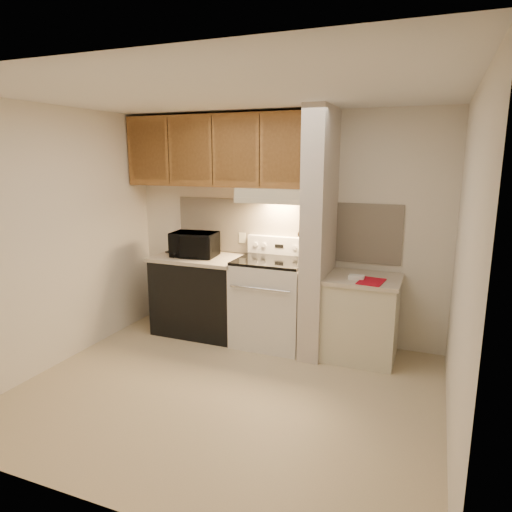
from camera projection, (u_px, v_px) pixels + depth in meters
The scene contains 50 objects.
floor at pixel (227, 391), 4.02m from camera, with size 3.60×3.60×0.00m, color #C9B590.
ceiling at pixel (222, 93), 3.49m from camera, with size 3.60×3.60×0.00m, color white.
wall_back at pixel (282, 227), 5.12m from camera, with size 3.60×0.02×2.50m, color silver.
wall_left at pixel (56, 238), 4.41m from camera, with size 0.02×3.00×2.50m, color silver.
wall_right at pixel (463, 273), 3.11m from camera, with size 0.02×3.00×2.50m, color silver.
backsplash at pixel (282, 229), 5.11m from camera, with size 2.60×0.02×0.63m, color beige.
range_body at pixel (271, 303), 4.97m from camera, with size 0.76×0.65×0.92m, color silver.
oven_window at pixel (261, 308), 4.68m from camera, with size 0.50×0.01×0.30m, color black.
oven_handle at pixel (260, 289), 4.60m from camera, with size 0.02×0.02×0.65m, color silver.
cooktop at pixel (272, 261), 4.87m from camera, with size 0.74×0.64×0.03m, color black.
range_backguard at pixel (280, 245), 5.11m from camera, with size 0.76×0.08×0.20m, color silver.
range_display at pixel (279, 246), 5.07m from camera, with size 0.10×0.01×0.04m, color black.
range_knob_left_outer at pixel (256, 244), 5.17m from camera, with size 0.05×0.05×0.02m, color silver.
range_knob_left_inner at pixel (264, 245), 5.13m from camera, with size 0.05×0.05×0.02m, color silver.
range_knob_right_inner at pixel (295, 247), 5.00m from camera, with size 0.05×0.05×0.02m, color silver.
range_knob_right_outer at pixel (303, 248), 4.96m from camera, with size 0.05×0.05×0.02m, color silver.
dishwasher_front at pixel (201, 296), 5.31m from camera, with size 1.00×0.63×0.87m, color black.
left_countertop at pixel (200, 258), 5.21m from camera, with size 1.04×0.67×0.04m, color beige.
spoon_rest at pixel (175, 253), 5.37m from camera, with size 0.24×0.08×0.02m, color black.
teal_jar at pixel (191, 252), 5.18m from camera, with size 0.09×0.09×0.10m, color #205A58.
outlet at pixel (242, 238), 5.30m from camera, with size 0.08×0.01×0.12m, color beige.
microwave at pixel (194, 244), 5.17m from camera, with size 0.50×0.34×0.28m, color black.
partition_pillar at pixel (319, 235), 4.62m from camera, with size 0.22×0.70×2.50m, color beige.
pillar_trim at pixel (308, 229), 4.65m from camera, with size 0.01×0.70×0.04m, color #94612E.
knife_strip at pixel (306, 228), 4.60m from camera, with size 0.02×0.42×0.04m, color black.
knife_blade_a at pixel (300, 240), 4.48m from camera, with size 0.01×0.04×0.16m, color silver.
knife_handle_a at pixel (301, 225), 4.44m from camera, with size 0.02×0.02×0.10m, color black.
knife_blade_b at pixel (303, 240), 4.55m from camera, with size 0.01×0.04×0.18m, color silver.
knife_handle_b at pixel (303, 224), 4.53m from camera, with size 0.02×0.02×0.10m, color black.
knife_blade_c at pixel (305, 240), 4.62m from camera, with size 0.01×0.04×0.20m, color silver.
knife_handle_c at pixel (305, 223), 4.60m from camera, with size 0.02×0.02×0.10m, color black.
knife_blade_d at pixel (307, 237), 4.69m from camera, with size 0.01×0.04×0.16m, color silver.
knife_handle_d at pixel (307, 222), 4.66m from camera, with size 0.02×0.02×0.10m, color black.
knife_blade_e at pixel (309, 236), 4.79m from camera, with size 0.01×0.04×0.18m, color silver.
knife_handle_e at pixel (309, 221), 4.74m from camera, with size 0.02×0.02×0.10m, color black.
oven_mitt at pixel (310, 242), 4.84m from camera, with size 0.03×0.11×0.25m, color gray.
right_cab_base at pixel (361, 320), 4.63m from camera, with size 0.70×0.60×0.81m, color beige.
right_countertop at pixel (363, 279), 4.54m from camera, with size 0.74×0.64×0.04m, color beige.
red_folder at pixel (371, 281), 4.36m from camera, with size 0.22×0.30×0.01m, color #AE0A1B.
white_box at pixel (356, 277), 4.46m from camera, with size 0.15×0.10×0.04m, color white.
range_hood at pixel (276, 195), 4.84m from camera, with size 0.78×0.44×0.15m, color beige.
hood_lip at pixel (269, 201), 4.66m from camera, with size 0.78×0.04×0.06m, color beige.
upper_cabinets at pixel (219, 151), 5.03m from camera, with size 2.18×0.33×0.77m, color #94612E.
cab_door_a at pixel (148, 151), 5.18m from camera, with size 0.46×0.01×0.63m, color #94612E.
cab_gap_a at pixel (169, 151), 5.08m from camera, with size 0.01×0.01×0.73m, color black.
cab_door_b at pixel (190, 151), 4.98m from camera, with size 0.46×0.01×0.63m, color #94612E.
cab_gap_b at pixel (212, 151), 4.88m from camera, with size 0.01×0.01×0.73m, color black.
cab_door_c at pixel (235, 151), 4.79m from camera, with size 0.46×0.01×0.63m, color #94612E.
cab_gap_c at pixel (260, 151), 4.69m from camera, with size 0.01×0.01×0.73m, color black.
cab_door_d at pixel (285, 150), 4.59m from camera, with size 0.46×0.01×0.63m, color #94612E.
Camera 1 is at (1.60, -3.32, 2.02)m, focal length 32.00 mm.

